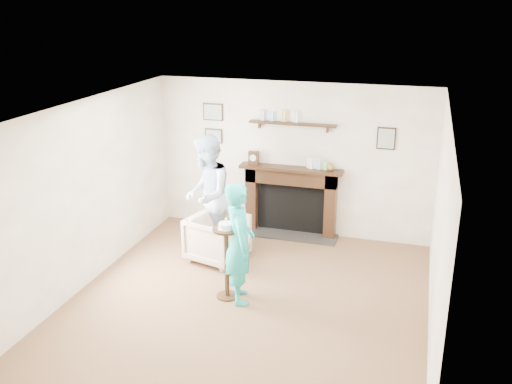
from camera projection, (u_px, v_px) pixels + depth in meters
The scene contains 6 objects.
ground at pixel (247, 303), 7.34m from camera, with size 5.00×5.00×0.00m, color brown.
room_shell at pixel (262, 168), 7.44m from camera, with size 4.54×5.02×2.52m.
armchair at pixel (218, 260), 8.55m from camera, with size 0.75×0.77×0.70m, color #C2A890.
man at pixel (209, 251), 8.85m from camera, with size 0.89×0.69×1.83m, color silver.
woman at pixel (240, 299), 7.44m from camera, with size 0.58×0.38×1.59m, color #21B9BB.
pedestal_table at pixel (226, 249), 7.28m from camera, with size 0.35×0.35×1.11m.
Camera 1 is at (1.97, -6.17, 3.75)m, focal length 40.00 mm.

